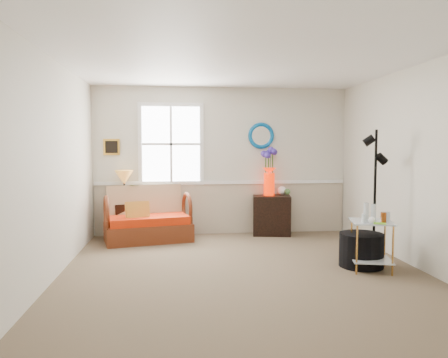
{
  "coord_description": "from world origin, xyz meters",
  "views": [
    {
      "loc": [
        -0.82,
        -5.23,
        1.57
      ],
      "look_at": [
        -0.18,
        0.53,
        1.13
      ],
      "focal_mm": 35.0,
      "sensor_mm": 36.0,
      "label": 1
    }
  ],
  "objects": [
    {
      "name": "floor",
      "position": [
        0.0,
        0.0,
        0.0
      ],
      "size": [
        4.5,
        5.0,
        0.01
      ],
      "primitive_type": "cube",
      "color": "brown",
      "rests_on": "ground"
    },
    {
      "name": "ceiling",
      "position": [
        0.0,
        0.0,
        2.6
      ],
      "size": [
        4.5,
        5.0,
        0.01
      ],
      "primitive_type": "cube",
      "color": "white",
      "rests_on": "walls"
    },
    {
      "name": "walls",
      "position": [
        0.0,
        0.0,
        1.3
      ],
      "size": [
        4.51,
        5.01,
        2.6
      ],
      "color": "beige",
      "rests_on": "floor"
    },
    {
      "name": "wainscot",
      "position": [
        0.0,
        2.48,
        0.45
      ],
      "size": [
        4.46,
        0.02,
        0.9
      ],
      "primitive_type": "cube",
      "color": "tan",
      "rests_on": "walls"
    },
    {
      "name": "chair_rail",
      "position": [
        0.0,
        2.47,
        0.92
      ],
      "size": [
        4.46,
        0.04,
        0.06
      ],
      "primitive_type": "cube",
      "color": "white",
      "rests_on": "walls"
    },
    {
      "name": "window",
      "position": [
        -0.9,
        2.47,
        1.6
      ],
      "size": [
        1.14,
        0.06,
        1.44
      ],
      "primitive_type": null,
      "color": "white",
      "rests_on": "walls"
    },
    {
      "name": "picture",
      "position": [
        -1.92,
        2.48,
        1.55
      ],
      "size": [
        0.28,
        0.03,
        0.28
      ],
      "primitive_type": "cube",
      "color": "gold",
      "rests_on": "walls"
    },
    {
      "name": "mirror",
      "position": [
        0.7,
        2.48,
        1.75
      ],
      "size": [
        0.47,
        0.07,
        0.47
      ],
      "primitive_type": "torus",
      "rotation": [
        1.57,
        0.0,
        0.0
      ],
      "color": "#0973BC",
      "rests_on": "walls"
    },
    {
      "name": "loveseat",
      "position": [
        -1.29,
        2.0,
        0.45
      ],
      "size": [
        1.52,
        1.07,
        0.9
      ],
      "primitive_type": null,
      "rotation": [
        0.0,
        0.0,
        0.23
      ],
      "color": "maroon",
      "rests_on": "floor"
    },
    {
      "name": "throw_pillow",
      "position": [
        -1.44,
        1.86,
        0.48
      ],
      "size": [
        0.39,
        0.2,
        0.38
      ],
      "primitive_type": null,
      "rotation": [
        0.0,
        0.0,
        0.3
      ],
      "color": "#BF620A",
      "rests_on": "loveseat"
    },
    {
      "name": "lamp_stand",
      "position": [
        -1.72,
        2.3,
        0.3
      ],
      "size": [
        0.42,
        0.42,
        0.59
      ],
      "primitive_type": null,
      "rotation": [
        0.0,
        0.0,
        0.32
      ],
      "color": "black",
      "rests_on": "floor"
    },
    {
      "name": "table_lamp",
      "position": [
        -1.7,
        2.34,
        0.87
      ],
      "size": [
        0.33,
        0.33,
        0.56
      ],
      "primitive_type": null,
      "rotation": [
        0.0,
        0.0,
        0.08
      ],
      "color": "#CC8834",
      "rests_on": "lamp_stand"
    },
    {
      "name": "potted_plant",
      "position": [
        -1.59,
        2.33,
        0.72
      ],
      "size": [
        0.37,
        0.39,
        0.25
      ],
      "primitive_type": "imported",
      "rotation": [
        0.0,
        0.0,
        0.27
      ],
      "color": "#3F6433",
      "rests_on": "lamp_stand"
    },
    {
      "name": "cabinet",
      "position": [
        0.85,
        2.26,
        0.35
      ],
      "size": [
        0.71,
        0.52,
        0.7
      ],
      "primitive_type": null,
      "rotation": [
        0.0,
        0.0,
        -0.17
      ],
      "color": "black",
      "rests_on": "floor"
    },
    {
      "name": "flower_vase",
      "position": [
        0.82,
        2.3,
        1.11
      ],
      "size": [
        0.27,
        0.27,
        0.82
      ],
      "primitive_type": null,
      "rotation": [
        0.0,
        0.0,
        -0.11
      ],
      "color": "#ED1D00",
      "rests_on": "cabinet"
    },
    {
      "name": "side_table",
      "position": [
        1.61,
        -0.07,
        0.32
      ],
      "size": [
        0.6,
        0.6,
        0.63
      ],
      "primitive_type": null,
      "rotation": [
        0.0,
        0.0,
        -0.24
      ],
      "color": "#C58C3E",
      "rests_on": "floor"
    },
    {
      "name": "tabletop_items",
      "position": [
        1.63,
        -0.12,
        0.74
      ],
      "size": [
        0.48,
        0.48,
        0.22
      ],
      "primitive_type": null,
      "rotation": [
        0.0,
        0.0,
        -0.4
      ],
      "color": "silver",
      "rests_on": "side_table"
    },
    {
      "name": "floor_lamp",
      "position": [
        1.88,
        0.43,
        0.89
      ],
      "size": [
        0.33,
        0.33,
        1.79
      ],
      "primitive_type": null,
      "rotation": [
        0.0,
        0.0,
        -0.34
      ],
      "color": "black",
      "rests_on": "floor"
    },
    {
      "name": "ottoman",
      "position": [
        1.57,
        0.13,
        0.22
      ],
      "size": [
        0.7,
        0.7,
        0.44
      ],
      "primitive_type": "cylinder",
      "rotation": [
        0.0,
        0.0,
        0.28
      ],
      "color": "black",
      "rests_on": "floor"
    }
  ]
}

